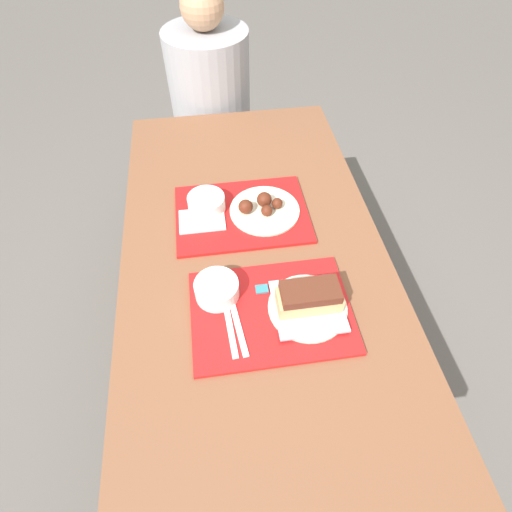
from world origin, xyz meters
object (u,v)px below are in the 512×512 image
(tray_near, at_px, (271,312))
(person_seated_across, at_px, (209,84))
(bowl_coleslaw_near, at_px, (217,289))
(bowl_coleslaw_far, at_px, (206,202))
(brisket_sandwich_plate, at_px, (309,301))
(tray_far, at_px, (242,214))
(wings_plate_far, at_px, (263,208))

(tray_near, relative_size, person_seated_across, 0.63)
(bowl_coleslaw_near, relative_size, bowl_coleslaw_far, 1.00)
(bowl_coleslaw_near, distance_m, brisket_sandwich_plate, 0.25)
(bowl_coleslaw_far, relative_size, person_seated_across, 0.18)
(tray_far, xyz_separation_m, wings_plate_far, (0.07, -0.00, 0.02))
(tray_near, bearing_deg, brisket_sandwich_plate, -3.61)
(bowl_coleslaw_far, bearing_deg, tray_far, -16.97)
(bowl_coleslaw_far, bearing_deg, tray_near, -70.80)
(bowl_coleslaw_far, height_order, wings_plate_far, wings_plate_far)
(brisket_sandwich_plate, bearing_deg, tray_far, 108.72)
(bowl_coleslaw_far, bearing_deg, wings_plate_far, -11.18)
(bowl_coleslaw_near, xyz_separation_m, wings_plate_far, (0.18, 0.31, -0.01))
(bowl_coleslaw_near, xyz_separation_m, brisket_sandwich_plate, (0.24, -0.08, 0.01))
(tray_far, height_order, bowl_coleslaw_far, bowl_coleslaw_far)
(tray_far, bearing_deg, bowl_coleslaw_near, -108.80)
(tray_near, relative_size, brisket_sandwich_plate, 2.02)
(tray_near, bearing_deg, person_seated_across, 93.81)
(tray_near, distance_m, brisket_sandwich_plate, 0.11)
(tray_far, distance_m, person_seated_across, 0.86)
(bowl_coleslaw_near, xyz_separation_m, bowl_coleslaw_far, (-0.01, 0.35, 0.00))
(bowl_coleslaw_near, height_order, brisket_sandwich_plate, brisket_sandwich_plate)
(tray_near, xyz_separation_m, wings_plate_far, (0.04, 0.39, 0.02))
(tray_far, xyz_separation_m, bowl_coleslaw_near, (-0.11, -0.32, 0.04))
(bowl_coleslaw_near, bearing_deg, wings_plate_far, 60.41)
(wings_plate_far, relative_size, person_seated_across, 0.33)
(brisket_sandwich_plate, xyz_separation_m, person_seated_across, (-0.18, 1.25, -0.03))
(wings_plate_far, bearing_deg, tray_far, 178.56)
(tray_far, xyz_separation_m, brisket_sandwich_plate, (0.13, -0.40, 0.04))
(tray_far, distance_m, bowl_coleslaw_near, 0.34)
(tray_near, xyz_separation_m, brisket_sandwich_plate, (0.10, -0.01, 0.04))
(bowl_coleslaw_near, bearing_deg, tray_far, 71.20)
(bowl_coleslaw_far, bearing_deg, brisket_sandwich_plate, -60.08)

